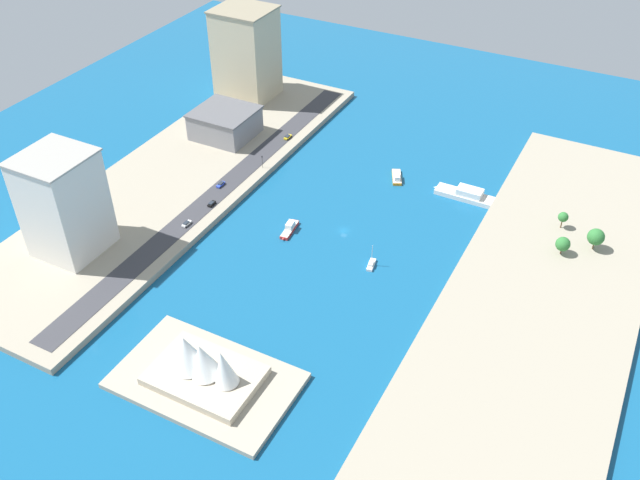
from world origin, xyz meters
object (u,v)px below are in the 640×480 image
(suv_black, at_px, (212,204))
(traffic_light_waterfront, at_px, (262,160))
(taxi_yellow_cab, at_px, (288,137))
(ferry_white_commuter, at_px, (466,194))
(sailboat_small_white, at_px, (371,264))
(opera_landmark, at_px, (202,365))
(hatchback_blue, at_px, (221,184))
(tugboat_red, at_px, (290,228))
(water_taxi_orange, at_px, (397,177))
(warehouse_low_gray, at_px, (225,123))
(van_white, at_px, (187,224))
(hotel_broad_white, at_px, (64,204))
(office_block_beige, at_px, (246,53))

(suv_black, bearing_deg, traffic_light_waterfront, -95.31)
(taxi_yellow_cab, bearing_deg, ferry_white_commuter, 176.64)
(sailboat_small_white, height_order, taxi_yellow_cab, sailboat_small_white)
(traffic_light_waterfront, bearing_deg, opera_landmark, 112.78)
(taxi_yellow_cab, height_order, hatchback_blue, taxi_yellow_cab)
(hatchback_blue, bearing_deg, taxi_yellow_cab, -95.89)
(ferry_white_commuter, bearing_deg, tugboat_red, 45.10)
(water_taxi_orange, relative_size, ferry_white_commuter, 0.48)
(water_taxi_orange, distance_m, ferry_white_commuter, 34.43)
(hatchback_blue, bearing_deg, water_taxi_orange, -145.20)
(taxi_yellow_cab, bearing_deg, traffic_light_waterfront, 96.21)
(warehouse_low_gray, xyz_separation_m, van_white, (-29.27, 74.43, -6.09))
(hotel_broad_white, relative_size, warehouse_low_gray, 1.44)
(water_taxi_orange, relative_size, taxi_yellow_cab, 2.68)
(office_block_beige, distance_m, taxi_yellow_cab, 61.57)
(suv_black, bearing_deg, ferry_white_commuter, -147.42)
(hotel_broad_white, xyz_separation_m, office_block_beige, (12.11, -153.89, 3.21))
(hotel_broad_white, height_order, warehouse_low_gray, hotel_broad_white)
(suv_black, bearing_deg, sailboat_small_white, 178.33)
(van_white, height_order, traffic_light_waterfront, traffic_light_waterfront)
(taxi_yellow_cab, xyz_separation_m, traffic_light_waterfront, (-3.30, 30.39, 3.39))
(tugboat_red, relative_size, taxi_yellow_cab, 2.88)
(taxi_yellow_cab, bearing_deg, van_white, 89.23)
(van_white, height_order, opera_landmark, opera_landmark)
(tugboat_red, distance_m, hatchback_blue, 45.54)
(tugboat_red, bearing_deg, taxi_yellow_cab, -59.70)
(water_taxi_orange, bearing_deg, opera_landmark, 86.56)
(taxi_yellow_cab, xyz_separation_m, opera_landmark, (-54.65, 152.68, 4.36))
(hotel_broad_white, bearing_deg, office_block_beige, -85.50)
(warehouse_low_gray, relative_size, van_white, 6.10)
(van_white, height_order, hatchback_blue, van_white)
(tugboat_red, distance_m, van_white, 44.53)
(ferry_white_commuter, xyz_separation_m, taxi_yellow_cab, (97.94, -5.75, 1.83))
(sailboat_small_white, distance_m, office_block_beige, 165.20)
(van_white, bearing_deg, warehouse_low_gray, -68.53)
(hotel_broad_white, relative_size, taxi_yellow_cab, 8.43)
(hotel_broad_white, xyz_separation_m, van_white, (-31.92, -33.66, -20.85))
(warehouse_low_gray, bearing_deg, taxi_yellow_cab, -159.12)
(warehouse_low_gray, distance_m, office_block_beige, 51.37)
(sailboat_small_white, xyz_separation_m, van_white, (80.61, 15.23, 2.98))
(hotel_broad_white, height_order, suv_black, hotel_broad_white)
(opera_landmark, bearing_deg, water_taxi_orange, -93.44)
(taxi_yellow_cab, xyz_separation_m, van_white, (1.16, 86.04, -0.00))
(ferry_white_commuter, relative_size, warehouse_low_gray, 0.95)
(ferry_white_commuter, bearing_deg, warehouse_low_gray, 2.61)
(hotel_broad_white, xyz_separation_m, traffic_light_waterfront, (-36.39, -89.30, -17.46))
(van_white, relative_size, traffic_light_waterfront, 0.76)
(ferry_white_commuter, height_order, hotel_broad_white, hotel_broad_white)
(water_taxi_orange, bearing_deg, office_block_beige, -20.04)
(office_block_beige, relative_size, hatchback_blue, 9.75)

